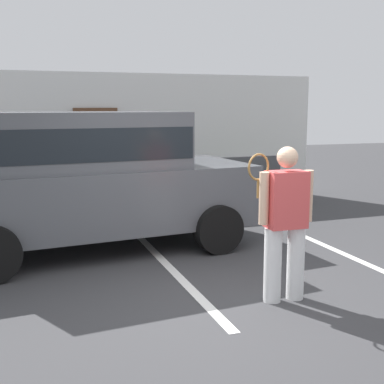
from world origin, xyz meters
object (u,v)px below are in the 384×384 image
Objects in this scene: tennis_player_man at (285,221)px; potted_plant_by_porch at (237,185)px; parked_suv at (89,174)px; potted_plant_secondary at (283,188)px.

tennis_player_man is 2.07× the size of potted_plant_by_porch.
parked_suv is at bearing -56.05° from tennis_player_man.
potted_plant_by_porch is at bearing -106.99° from tennis_player_man.
tennis_player_man is (1.72, -2.75, -0.25)m from parked_suv.
parked_suv reaches higher than potted_plant_by_porch.
potted_plant_by_porch reaches higher than potted_plant_secondary.
parked_suv is 2.78× the size of tennis_player_man.
parked_suv is 5.76× the size of potted_plant_by_porch.
parked_suv is 3.25m from tennis_player_man.
parked_suv is 7.13× the size of potted_plant_secondary.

